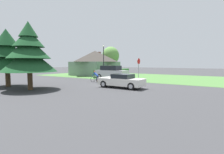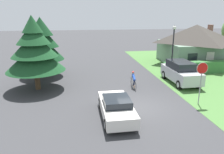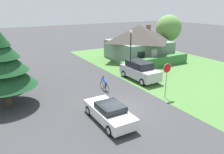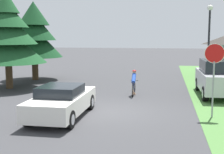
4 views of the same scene
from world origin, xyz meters
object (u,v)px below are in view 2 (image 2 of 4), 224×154
Objects in this scene: cyclist at (134,80)px; street_lamp at (173,44)px; stop_sign at (202,75)px; cottage_house at (195,43)px; conifer_tall_near at (34,50)px; sedan_left_lane at (116,107)px; parked_suv_right at (181,72)px; conifer_tall_far at (42,42)px.

street_lamp is at bearing -66.25° from cyclist.
cyclist is 0.56× the size of stop_sign.
cyclist is (-10.14, -8.49, -1.81)m from cottage_house.
conifer_tall_near is (-8.05, 1.04, 2.66)m from cyclist.
cottage_house is 14.14m from stop_sign.
cyclist is 5.33m from street_lamp.
street_lamp reaches higher than sedan_left_lane.
parked_suv_right is 0.91× the size of street_lamp.
sedan_left_lane is at bearing 12.45° from stop_sign.
conifer_tall_near is (-12.22, -0.87, -0.04)m from street_lamp.
sedan_left_lane is at bearing -60.99° from conifer_tall_far.
parked_suv_right is at bearing -81.37° from cyclist.
conifer_tall_far is (-18.19, -3.46, 0.98)m from cottage_house.
sedan_left_lane is 5.69m from cyclist.
conifer_tall_near is at bearing -21.16° from stop_sign.
stop_sign is 0.50× the size of conifer_tall_near.
parked_suv_right reaches higher than sedan_left_lane.
cyclist is 0.29× the size of conifer_tall_far.
street_lamp is 0.85× the size of conifer_tall_near.
conifer_tall_far is at bearing 57.21° from cyclist.
conifer_tall_near reaches higher than parked_suv_right.
conifer_tall_far reaches higher than cyclist.
stop_sign is (-0.94, -4.85, 1.17)m from parked_suv_right.
conifer_tall_near reaches higher than cottage_house.
cyclist reaches higher than sedan_left_lane.
parked_suv_right is (7.02, 5.92, 0.34)m from sedan_left_lane.
street_lamp is 12.62m from conifer_tall_far.
parked_suv_right is 12.88m from conifer_tall_near.
sedan_left_lane is at bearing -47.65° from conifer_tall_near.
sedan_left_lane is at bearing -132.97° from street_lamp.
cottage_house is at bearing -36.63° from parked_suv_right.
conifer_tall_far is (-12.23, 3.13, 0.09)m from street_lamp.
sedan_left_lane is 11.99m from conifer_tall_far.
cyclist is 4.69m from parked_suv_right.
parked_suv_right is 0.77× the size of conifer_tall_near.
conifer_tall_far is at bearing -167.98° from cottage_house.
conifer_tall_far reaches higher than parked_suv_right.
parked_suv_right is at bearing -98.57° from stop_sign.
stop_sign is 0.59× the size of street_lamp.
sedan_left_lane is 0.86× the size of street_lamp.
stop_sign is at bearing -94.82° from street_lamp.
stop_sign is (6.07, 1.07, 1.51)m from sedan_left_lane.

